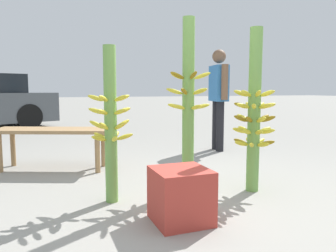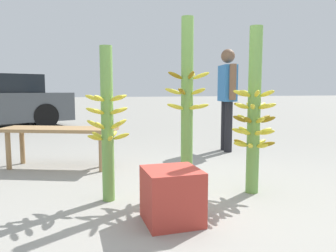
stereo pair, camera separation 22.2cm
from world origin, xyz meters
name	(u,v)px [view 2 (the right image)]	position (x,y,z in m)	size (l,w,h in m)	color
ground_plane	(193,203)	(0.00, 0.00, 0.00)	(80.00, 80.00, 0.00)	gray
banana_stalk_left	(107,123)	(-0.67, 0.29, 0.68)	(0.38, 0.39, 1.33)	#6B9E47
banana_stalk_center	(187,104)	(0.08, 0.37, 0.84)	(0.43, 0.43, 1.63)	#6B9E47
banana_stalk_right	(254,113)	(0.65, 0.12, 0.75)	(0.40, 0.40, 1.53)	#6B9E47
vendor_person	(227,91)	(1.38, 2.10, 0.94)	(0.27, 0.65, 1.58)	black
market_bench	(59,134)	(-1.11, 1.70, 0.43)	(1.47, 0.94, 0.50)	#99754C
produce_crate	(172,196)	(-0.29, -0.32, 0.20)	(0.40, 0.40, 0.40)	#B2382D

